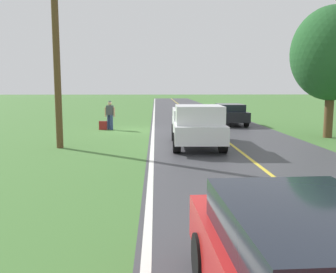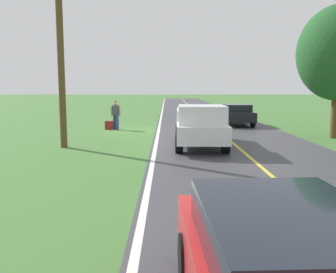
% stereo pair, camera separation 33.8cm
% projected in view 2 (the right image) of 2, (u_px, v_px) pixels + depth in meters
% --- Properties ---
extents(ground_plane, '(200.00, 200.00, 0.00)m').
position_uv_depth(ground_plane, '(138.00, 130.00, 21.78)').
color(ground_plane, '#427033').
extents(road_surface, '(7.40, 120.00, 0.00)m').
position_uv_depth(road_surface, '(218.00, 130.00, 21.79)').
color(road_surface, '#3D3D42').
rests_on(road_surface, ground).
extents(lane_edge_line, '(0.16, 117.60, 0.00)m').
position_uv_depth(lane_edge_line, '(159.00, 130.00, 21.78)').
color(lane_edge_line, silver).
rests_on(lane_edge_line, ground).
extents(lane_centre_line, '(0.14, 117.60, 0.00)m').
position_uv_depth(lane_centre_line, '(218.00, 130.00, 21.79)').
color(lane_centre_line, gold).
rests_on(lane_centre_line, ground).
extents(hitchhiker_walking, '(0.62, 0.53, 1.75)m').
position_uv_depth(hitchhiker_walking, '(116.00, 113.00, 22.19)').
color(hitchhiker_walking, navy).
rests_on(hitchhiker_walking, ground).
extents(suitcase_carried, '(0.48, 0.24, 0.52)m').
position_uv_depth(suitcase_carried, '(109.00, 125.00, 22.24)').
color(suitcase_carried, maroon).
rests_on(suitcase_carried, ground).
extents(pickup_truck_passing, '(2.22, 5.45, 1.82)m').
position_uv_depth(pickup_truck_passing, '(200.00, 125.00, 15.67)').
color(pickup_truck_passing, silver).
rests_on(pickup_truck_passing, ground).
extents(sedan_near_oncoming, '(1.94, 4.41, 1.41)m').
position_uv_depth(sedan_near_oncoming, '(236.00, 114.00, 24.86)').
color(sedan_near_oncoming, black).
rests_on(sedan_near_oncoming, ground).
extents(utility_pole_roadside, '(0.28, 0.28, 8.34)m').
position_uv_depth(utility_pole_roadside, '(60.00, 47.00, 15.19)').
color(utility_pole_roadside, brown).
rests_on(utility_pole_roadside, ground).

